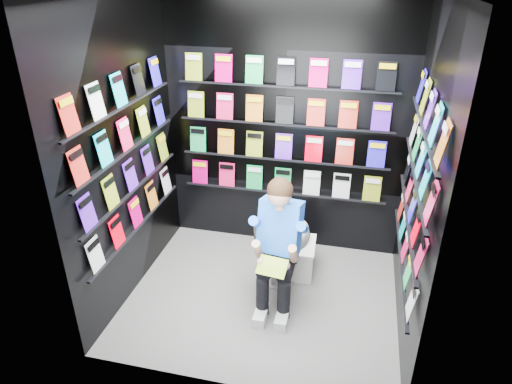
# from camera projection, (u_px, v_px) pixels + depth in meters

# --- Properties ---
(floor) EXTENTS (2.40, 2.40, 0.00)m
(floor) POSITION_uv_depth(u_px,v_px,m) (262.00, 297.00, 4.20)
(floor) COLOR #62615F
(floor) RESTS_ON ground
(wall_back) EXTENTS (2.40, 0.04, 2.60)m
(wall_back) POSITION_uv_depth(u_px,v_px,m) (285.00, 128.00, 4.48)
(wall_back) COLOR black
(wall_back) RESTS_ON floor
(wall_front) EXTENTS (2.40, 0.04, 2.60)m
(wall_front) POSITION_uv_depth(u_px,v_px,m) (227.00, 234.00, 2.74)
(wall_front) COLOR black
(wall_front) RESTS_ON floor
(wall_left) EXTENTS (0.04, 2.00, 2.60)m
(wall_left) POSITION_uv_depth(u_px,v_px,m) (125.00, 155.00, 3.86)
(wall_left) COLOR black
(wall_left) RESTS_ON floor
(wall_right) EXTENTS (0.04, 2.00, 2.60)m
(wall_right) POSITION_uv_depth(u_px,v_px,m) (421.00, 183.00, 3.37)
(wall_right) COLOR black
(wall_right) RESTS_ON floor
(comics_back) EXTENTS (2.10, 0.06, 1.37)m
(comics_back) POSITION_uv_depth(u_px,v_px,m) (284.00, 129.00, 4.45)
(comics_back) COLOR #DA1A54
(comics_back) RESTS_ON wall_back
(comics_left) EXTENTS (0.06, 1.70, 1.37)m
(comics_left) POSITION_uv_depth(u_px,v_px,m) (128.00, 155.00, 3.85)
(comics_left) COLOR #DA1A54
(comics_left) RESTS_ON wall_left
(comics_right) EXTENTS (0.06, 1.70, 1.37)m
(comics_right) POSITION_uv_depth(u_px,v_px,m) (417.00, 182.00, 3.37)
(comics_right) COLOR #DA1A54
(comics_right) RESTS_ON wall_right
(toilet) EXTENTS (0.52, 0.80, 0.73)m
(toilet) POSITION_uv_depth(u_px,v_px,m) (287.00, 241.00, 4.38)
(toilet) COLOR white
(toilet) RESTS_ON floor
(longbox) EXTENTS (0.24, 0.41, 0.30)m
(longbox) POSITION_uv_depth(u_px,v_px,m) (302.00, 259.00, 4.48)
(longbox) COLOR silver
(longbox) RESTS_ON floor
(longbox_lid) EXTENTS (0.26, 0.43, 0.03)m
(longbox_lid) POSITION_uv_depth(u_px,v_px,m) (303.00, 245.00, 4.41)
(longbox_lid) COLOR silver
(longbox_lid) RESTS_ON longbox
(reader) EXTENTS (0.57, 0.76, 1.30)m
(reader) POSITION_uv_depth(u_px,v_px,m) (280.00, 227.00, 3.88)
(reader) COLOR blue
(reader) RESTS_ON toilet
(held_comic) EXTENTS (0.26, 0.17, 0.10)m
(held_comic) POSITION_uv_depth(u_px,v_px,m) (272.00, 267.00, 3.65)
(held_comic) COLOR green
(held_comic) RESTS_ON reader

